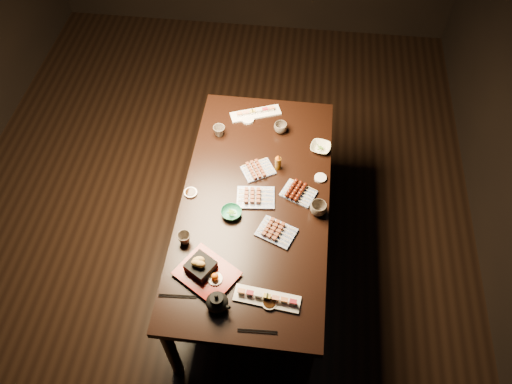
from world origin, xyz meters
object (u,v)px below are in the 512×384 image
Objects in this scene: dining_table at (255,233)px; tempura_tray at (206,270)px; sushi_platter_near at (267,297)px; teacup_far_left at (219,131)px; yakitori_plate_right at (276,230)px; edamame_bowl_cream at (320,148)px; teacup_mid_right at (318,208)px; sushi_platter_far at (256,112)px; condiment_bottle at (278,162)px; teacup_near_left at (184,238)px; edamame_bowl_green at (231,213)px; teapot at (217,301)px; teacup_far_right at (281,128)px; yakitori_plate_center at (256,196)px; yakitori_plate_left at (258,169)px.

tempura_tray is at bearing -99.94° from dining_table.
tempura_tray is (-0.34, 0.10, 0.03)m from sushi_platter_near.
teacup_far_left reaches higher than dining_table.
yakitori_plate_right is 0.72m from edamame_bowl_cream.
yakitori_plate_right is at bearing -143.23° from teacup_mid_right.
teacup_far_left is (-0.22, -0.22, 0.02)m from sushi_platter_far.
condiment_bottle is at bearing 100.28° from tempura_tray.
tempura_tray is at bearing -50.04° from teacup_near_left.
edamame_bowl_cream is 1.70× the size of teacup_near_left.
teacup_far_left is at bearing 85.81° from teacup_near_left.
sushi_platter_far is 0.51m from condiment_bottle.
edamame_bowl_cream is 0.42× the size of tempura_tray.
edamame_bowl_green is 0.88× the size of teapot.
teacup_far_right is (-0.28, 0.13, 0.02)m from edamame_bowl_cream.
yakitori_plate_center is at bearing 144.17° from yakitori_plate_right.
yakitori_plate_right reaches higher than sushi_platter_near.
tempura_tray is 3.05× the size of teacup_mid_right.
teacup_near_left reaches higher than edamame_bowl_green.
edamame_bowl_cream is (0.24, 1.10, -0.01)m from sushi_platter_near.
yakitori_plate_left reaches higher than edamame_bowl_green.
yakitori_plate_center is 0.28m from yakitori_plate_right.
yakitori_plate_right reaches higher than edamame_bowl_cream.
yakitori_plate_right is 0.29m from edamame_bowl_green.
condiment_bottle is (0.20, -0.47, 0.04)m from sushi_platter_far.
edamame_bowl_cream is 0.93× the size of teapot.
teapot is at bearing -126.64° from yakitori_plate_left.
teapot reaches higher than sushi_platter_near.
dining_table is 0.40m from yakitori_plate_center.
edamame_bowl_green is 0.66m from teacup_far_left.
teacup_far_right is (0.23, 0.72, 0.02)m from edamame_bowl_green.
condiment_bottle is at bearing 130.53° from teacup_mid_right.
yakitori_plate_center is 0.51m from teacup_near_left.
sushi_platter_near is 1.67× the size of yakitori_plate_right.
yakitori_plate_center is 1.18× the size of yakitori_plate_left.
teacup_mid_right is 0.72× the size of teapot.
edamame_bowl_cream is (0.38, 0.46, 0.39)m from dining_table.
teacup_near_left reaches higher than sushi_platter_far.
tempura_tray is 3.45× the size of teacup_far_right.
yakitori_plate_right is at bearing -100.71° from yakitori_plate_left.
yakitori_plate_center is 1.75× the size of edamame_bowl_cream.
edamame_bowl_green is 1.23× the size of teacup_mid_right.
teacup_mid_right is 0.42m from condiment_bottle.
edamame_bowl_cream is (0.46, -0.27, -0.01)m from sushi_platter_far.
edamame_bowl_cream is 1.27m from teapot.
teapot reaches higher than teacup_far_right.
sushi_platter_far is 0.31m from teacup_far_left.
yakitori_plate_center reaches higher than edamame_bowl_cream.
condiment_bottle is (0.42, -0.24, 0.02)m from teacup_far_left.
yakitori_plate_left is 2.43× the size of teacup_far_left.
condiment_bottle is at bearing 78.26° from dining_table.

